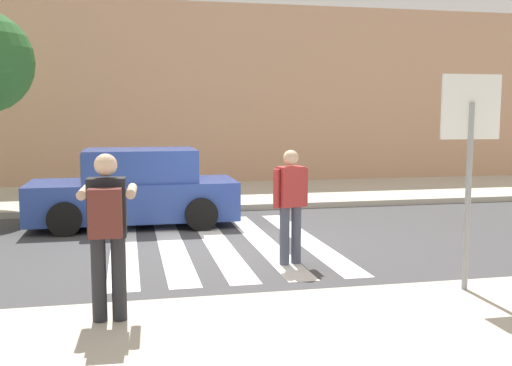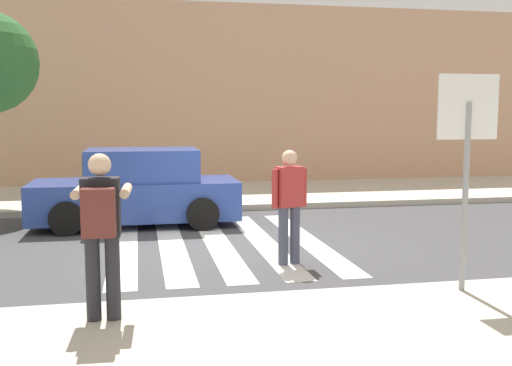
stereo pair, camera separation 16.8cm
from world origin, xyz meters
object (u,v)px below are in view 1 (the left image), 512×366
Objects in this scene: pedestrian_crossing at (291,200)px; stop_sign at (470,134)px; photographer_with_backpack at (107,223)px; parked_car_blue at (136,190)px.

stop_sign is at bearing -53.27° from pedestrian_crossing.
stop_sign is 1.50× the size of photographer_with_backpack.
parked_car_blue is at bearing 86.65° from photographer_with_backpack.
pedestrian_crossing is 4.34m from parked_car_blue.
photographer_with_backpack reaches higher than pedestrian_crossing.
pedestrian_crossing is 0.42× the size of parked_car_blue.
stop_sign reaches higher than photographer_with_backpack.
parked_car_blue is (-2.23, 3.72, -0.25)m from pedestrian_crossing.
photographer_with_backpack is at bearing -136.97° from pedestrian_crossing.
parked_car_blue is at bearing 123.11° from stop_sign.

